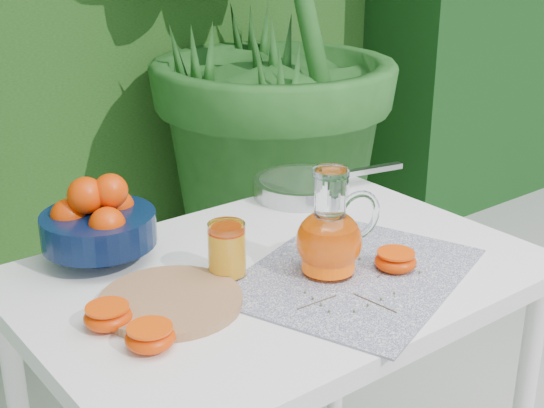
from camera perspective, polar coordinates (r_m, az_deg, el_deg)
potted_plant_right at (r=2.78m, az=-2.35°, el=13.49°), size 2.91×2.91×2.06m
white_table at (r=1.54m, az=0.46°, el=-7.57°), size 1.00×0.70×0.75m
placemat at (r=1.48m, az=6.17°, el=-5.26°), size 0.58×0.52×0.00m
cutting_board at (r=1.38m, az=-7.65°, el=-7.26°), size 0.33×0.33×0.02m
fruit_bowl at (r=1.54m, az=-12.98°, el=-1.28°), size 0.25×0.25×0.18m
juice_pitcher at (r=1.45m, az=4.40°, el=-2.53°), size 0.19×0.14×0.21m
juice_tumbler at (r=1.45m, az=-3.42°, el=-3.53°), size 0.09×0.09×0.11m
saute_pan at (r=1.87m, az=2.29°, el=1.34°), size 0.43×0.28×0.04m
orange_halves at (r=1.34m, az=-3.34°, el=-7.38°), size 0.63×0.23×0.04m
thyme_sprigs at (r=1.42m, az=6.84°, el=-6.30°), size 0.31×0.20×0.01m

